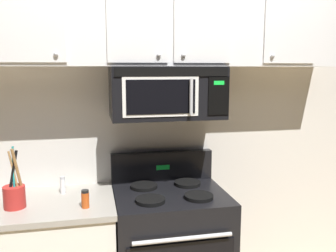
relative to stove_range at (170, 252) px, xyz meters
name	(u,v)px	position (x,y,z in m)	size (l,w,h in m)	color
back_wall	(160,120)	(0.00, 0.37, 0.88)	(5.20, 0.10, 2.70)	silver
stove_range	(170,252)	(0.00, 0.00, 0.00)	(0.76, 0.69, 1.12)	black
over_range_microwave	(166,92)	(0.00, 0.12, 1.11)	(0.76, 0.43, 0.35)	black
upper_cabinets	(165,25)	(0.00, 0.15, 1.56)	(2.50, 0.36, 0.55)	silver
utensil_crock_red	(14,194)	(-0.98, -0.06, 0.52)	(0.13, 0.13, 0.38)	red
salt_shaker	(63,185)	(-0.71, 0.14, 0.49)	(0.04, 0.04, 0.12)	white
spice_jar	(85,199)	(-0.56, -0.15, 0.49)	(0.05, 0.05, 0.11)	#C64C19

